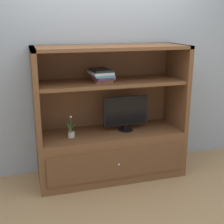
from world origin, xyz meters
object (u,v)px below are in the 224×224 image
media_console (111,138)px  potted_plant (71,133)px  magazine_stack (102,75)px  tv_monitor (126,112)px

media_console → potted_plant: (-0.47, -0.06, 0.13)m
media_console → magazine_stack: bearing=-174.2°
media_console → magazine_stack: media_console is taller
potted_plant → magazine_stack: (0.37, 0.05, 0.62)m
media_console → magazine_stack: 0.76m
tv_monitor → magazine_stack: bearing=178.2°
potted_plant → magazine_stack: size_ratio=0.75×
media_console → tv_monitor: 0.35m
tv_monitor → potted_plant: tv_monitor is taller
magazine_stack → media_console: bearing=5.8°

